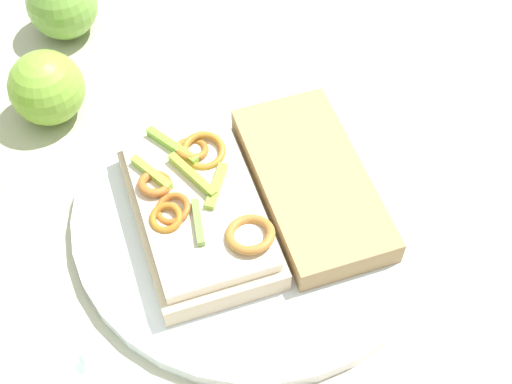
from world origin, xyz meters
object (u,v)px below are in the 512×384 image
(sandwich, at_px, (198,209))
(apple_0, at_px, (62,4))
(apple_4, at_px, (47,88))
(plate, at_px, (256,211))
(bread_slice_side, at_px, (312,182))

(sandwich, bearing_deg, apple_0, 12.32)
(apple_0, xyz_separation_m, apple_4, (0.11, 0.01, -0.00))
(sandwich, bearing_deg, plate, -90.84)
(plate, relative_size, bread_slice_side, 1.75)
(bread_slice_side, distance_m, apple_4, 0.26)
(apple_4, bearing_deg, apple_0, -173.11)
(plate, bearing_deg, bread_slice_side, 113.63)
(sandwich, height_order, bread_slice_side, sandwich)
(sandwich, distance_m, apple_4, 0.19)
(plate, height_order, apple_4, apple_4)
(bread_slice_side, xyz_separation_m, apple_4, (-0.08, -0.24, 0.01))
(sandwich, relative_size, bread_slice_side, 1.09)
(apple_0, bearing_deg, bread_slice_side, 53.24)
(plate, xyz_separation_m, bread_slice_side, (-0.02, 0.04, 0.02))
(sandwich, relative_size, apple_4, 2.78)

